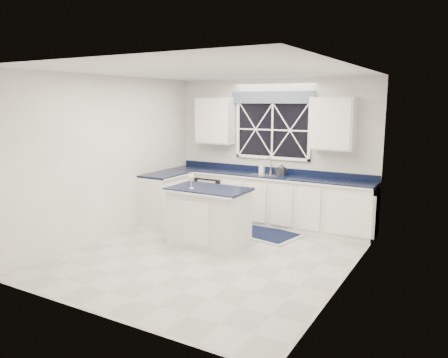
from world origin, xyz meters
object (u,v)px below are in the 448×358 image
Objects in this scene: dishwasher at (215,196)px; island at (209,217)px; soap_bottle at (262,167)px; faucet at (270,165)px; wine_glass at (191,178)px; kettle at (282,170)px.

dishwasher is 1.81m from island.
faucet is at bearing -7.68° from soap_bottle.
faucet reaches higher than island.
island is at bearing -62.32° from dishwasher.
wine_glass reaches higher than soap_bottle.
island is 4.46× the size of kettle.
kettle is 1.16× the size of wine_glass.
faucet is at bearing 171.72° from kettle.
faucet reaches higher than kettle.
dishwasher is 2.72× the size of faucet.
faucet is at bearing 81.54° from island.
kettle is 1.98m from wine_glass.
wine_glass is at bearing -98.28° from soap_bottle.
faucet is at bearing 10.02° from dishwasher.
wine_glass is at bearing -70.56° from dishwasher.
faucet is 0.20m from soap_bottle.
kettle reaches higher than dishwasher.
soap_bottle is at bearing 81.72° from wine_glass.
island is (-0.26, -1.79, -0.63)m from faucet.
wine_glass reaches higher than island.
kettle is 1.48× the size of soap_bottle.
faucet reaches higher than wine_glass.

